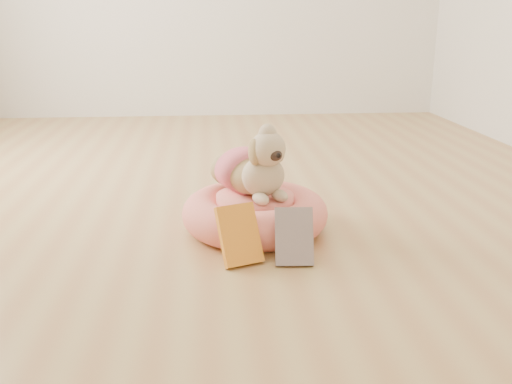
{
  "coord_description": "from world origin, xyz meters",
  "views": [
    {
      "loc": [
        0.01,
        -2.67,
        0.8
      ],
      "look_at": [
        0.19,
        -0.61,
        0.17
      ],
      "focal_mm": 40.0,
      "sensor_mm": 36.0,
      "label": 1
    }
  ],
  "objects": [
    {
      "name": "book_white",
      "position": [
        0.3,
        -0.88,
        0.09
      ],
      "size": [
        0.14,
        0.12,
        0.19
      ],
      "primitive_type": "cube",
      "rotation": [
        -0.47,
        0.0,
        -0.06
      ],
      "color": "white",
      "rests_on": "floor"
    },
    {
      "name": "dog",
      "position": [
        0.18,
        -0.55,
        0.3
      ],
      "size": [
        0.42,
        0.48,
        0.3
      ],
      "primitive_type": null,
      "rotation": [
        0.0,
        0.0,
        0.42
      ],
      "color": "brown",
      "rests_on": "pet_bed"
    },
    {
      "name": "floor",
      "position": [
        0.0,
        0.0,
        0.0
      ],
      "size": [
        4.5,
        4.5,
        0.0
      ],
      "primitive_type": "plane",
      "color": "#B27F4A",
      "rests_on": "ground"
    },
    {
      "name": "book_yellow",
      "position": [
        0.11,
        -0.87,
        0.1
      ],
      "size": [
        0.17,
        0.16,
        0.2
      ],
      "primitive_type": "cube",
      "rotation": [
        -0.47,
        0.0,
        0.37
      ],
      "color": "gold",
      "rests_on": "floor"
    },
    {
      "name": "pet_bed",
      "position": [
        0.19,
        -0.56,
        0.07
      ],
      "size": [
        0.57,
        0.57,
        0.15
      ],
      "color": "#F4745F",
      "rests_on": "floor"
    }
  ]
}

